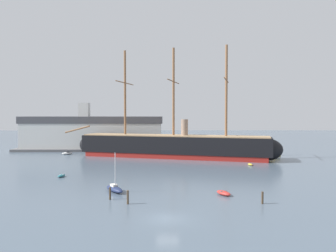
{
  "coord_description": "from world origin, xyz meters",
  "views": [
    {
      "loc": [
        -0.28,
        -34.89,
        11.53
      ],
      "look_at": [
        0.36,
        34.47,
        9.06
      ],
      "focal_mm": 34.13,
      "sensor_mm": 36.0,
      "label": 1
    }
  ],
  "objects_px": {
    "dinghy_mid_left": "(61,176)",
    "sailboat_far_right": "(272,156)",
    "dockside_warehouse_left": "(93,133)",
    "dinghy_distant_centre": "(176,150)",
    "mooring_piling_left_pair": "(262,198)",
    "motorboat_far_left": "(67,153)",
    "mooring_piling_right_pair": "(110,193)",
    "dinghy_foreground_right": "(224,193)",
    "sailboat_foreground_left": "(115,189)",
    "mooring_piling_nearest": "(128,197)",
    "dinghy_alongside_stern": "(250,164)",
    "tall_ship": "(173,146)"
  },
  "relations": [
    {
      "from": "dinghy_mid_left",
      "to": "sailboat_far_right",
      "type": "relative_size",
      "value": 0.37
    },
    {
      "from": "dockside_warehouse_left",
      "to": "dinghy_distant_centre",
      "type": "bearing_deg",
      "value": -8.44
    },
    {
      "from": "sailboat_far_right",
      "to": "mooring_piling_left_pair",
      "type": "relative_size",
      "value": 3.77
    },
    {
      "from": "motorboat_far_left",
      "to": "mooring_piling_right_pair",
      "type": "distance_m",
      "value": 53.34
    },
    {
      "from": "dinghy_foreground_right",
      "to": "dockside_warehouse_left",
      "type": "bearing_deg",
      "value": 118.46
    },
    {
      "from": "sailboat_foreground_left",
      "to": "dinghy_mid_left",
      "type": "distance_m",
      "value": 16.32
    },
    {
      "from": "dinghy_foreground_right",
      "to": "dockside_warehouse_left",
      "type": "height_order",
      "value": "dockside_warehouse_left"
    },
    {
      "from": "mooring_piling_nearest",
      "to": "mooring_piling_right_pair",
      "type": "xyz_separation_m",
      "value": [
        -2.67,
        2.26,
        -0.06
      ]
    },
    {
      "from": "dinghy_alongside_stern",
      "to": "mooring_piling_nearest",
      "type": "height_order",
      "value": "mooring_piling_nearest"
    },
    {
      "from": "dinghy_mid_left",
      "to": "dockside_warehouse_left",
      "type": "bearing_deg",
      "value": 95.44
    },
    {
      "from": "motorboat_far_left",
      "to": "sailboat_far_right",
      "type": "distance_m",
      "value": 57.57
    },
    {
      "from": "mooring_piling_left_pair",
      "to": "mooring_piling_right_pair",
      "type": "relative_size",
      "value": 0.95
    },
    {
      "from": "motorboat_far_left",
      "to": "mooring_piling_right_pair",
      "type": "height_order",
      "value": "mooring_piling_right_pair"
    },
    {
      "from": "motorboat_far_left",
      "to": "mooring_piling_right_pair",
      "type": "xyz_separation_m",
      "value": [
        20.82,
        -49.11,
        0.4
      ]
    },
    {
      "from": "sailboat_foreground_left",
      "to": "dinghy_alongside_stern",
      "type": "xyz_separation_m",
      "value": [
        26.87,
        24.63,
        -0.27
      ]
    },
    {
      "from": "motorboat_far_left",
      "to": "mooring_piling_left_pair",
      "type": "height_order",
      "value": "mooring_piling_left_pair"
    },
    {
      "from": "sailboat_foreground_left",
      "to": "sailboat_far_right",
      "type": "relative_size",
      "value": 0.99
    },
    {
      "from": "sailboat_far_right",
      "to": "dinghy_distant_centre",
      "type": "distance_m",
      "value": 29.28
    },
    {
      "from": "mooring_piling_left_pair",
      "to": "dinghy_foreground_right",
      "type": "bearing_deg",
      "value": 133.26
    },
    {
      "from": "dinghy_foreground_right",
      "to": "sailboat_far_right",
      "type": "relative_size",
      "value": 0.49
    },
    {
      "from": "mooring_piling_left_pair",
      "to": "dockside_warehouse_left",
      "type": "xyz_separation_m",
      "value": [
        -36.04,
        63.2,
        4.66
      ]
    },
    {
      "from": "sailboat_foreground_left",
      "to": "dinghy_foreground_right",
      "type": "distance_m",
      "value": 16.05
    },
    {
      "from": "mooring_piling_left_pair",
      "to": "mooring_piling_right_pair",
      "type": "height_order",
      "value": "mooring_piling_right_pair"
    },
    {
      "from": "dinghy_foreground_right",
      "to": "dinghy_mid_left",
      "type": "height_order",
      "value": "dinghy_foreground_right"
    },
    {
      "from": "mooring_piling_nearest",
      "to": "tall_ship",
      "type": "bearing_deg",
      "value": 81.0
    },
    {
      "from": "sailboat_foreground_left",
      "to": "motorboat_far_left",
      "type": "distance_m",
      "value": 49.44
    },
    {
      "from": "sailboat_far_right",
      "to": "tall_ship",
      "type": "bearing_deg",
      "value": -179.99
    },
    {
      "from": "sailboat_foreground_left",
      "to": "mooring_piling_left_pair",
      "type": "relative_size",
      "value": 3.73
    },
    {
      "from": "dockside_warehouse_left",
      "to": "motorboat_far_left",
      "type": "bearing_deg",
      "value": -112.32
    },
    {
      "from": "mooring_piling_right_pair",
      "to": "dinghy_alongside_stern",
      "type": "bearing_deg",
      "value": 47.12
    },
    {
      "from": "dinghy_foreground_right",
      "to": "sailboat_far_right",
      "type": "distance_m",
      "value": 45.08
    },
    {
      "from": "dinghy_alongside_stern",
      "to": "dockside_warehouse_left",
      "type": "distance_m",
      "value": 53.71
    },
    {
      "from": "dockside_warehouse_left",
      "to": "mooring_piling_right_pair",
      "type": "bearing_deg",
      "value": -75.3
    },
    {
      "from": "dinghy_foreground_right",
      "to": "motorboat_far_left",
      "type": "bearing_deg",
      "value": 128.01
    },
    {
      "from": "sailboat_far_right",
      "to": "dockside_warehouse_left",
      "type": "height_order",
      "value": "dockside_warehouse_left"
    },
    {
      "from": "dinghy_distant_centre",
      "to": "mooring_piling_right_pair",
      "type": "distance_m",
      "value": 57.96
    },
    {
      "from": "mooring_piling_left_pair",
      "to": "dockside_warehouse_left",
      "type": "height_order",
      "value": "dockside_warehouse_left"
    },
    {
      "from": "mooring_piling_left_pair",
      "to": "dockside_warehouse_left",
      "type": "relative_size",
      "value": 0.03
    },
    {
      "from": "sailboat_foreground_left",
      "to": "dinghy_foreground_right",
      "type": "bearing_deg",
      "value": -7.4
    },
    {
      "from": "mooring_piling_right_pair",
      "to": "sailboat_foreground_left",
      "type": "bearing_deg",
      "value": 90.76
    },
    {
      "from": "dinghy_distant_centre",
      "to": "tall_ship",
      "type": "bearing_deg",
      "value": -94.85
    },
    {
      "from": "dinghy_alongside_stern",
      "to": "sailboat_foreground_left",
      "type": "bearing_deg",
      "value": -137.49
    },
    {
      "from": "sailboat_far_right",
      "to": "dinghy_distant_centre",
      "type": "xyz_separation_m",
      "value": [
        -25.38,
        14.58,
        -0.25
      ]
    },
    {
      "from": "sailboat_foreground_left",
      "to": "dinghy_distant_centre",
      "type": "xyz_separation_m",
      "value": [
        11.03,
        52.67,
        -0.25
      ]
    },
    {
      "from": "sailboat_foreground_left",
      "to": "dinghy_alongside_stern",
      "type": "height_order",
      "value": "sailboat_foreground_left"
    },
    {
      "from": "tall_ship",
      "to": "mooring_piling_nearest",
      "type": "distance_m",
      "value": 45.2
    },
    {
      "from": "dinghy_distant_centre",
      "to": "mooring_piling_left_pair",
      "type": "xyz_separation_m",
      "value": [
        9.1,
        -59.21,
        0.54
      ]
    },
    {
      "from": "dinghy_mid_left",
      "to": "mooring_piling_nearest",
      "type": "height_order",
      "value": "mooring_piling_nearest"
    },
    {
      "from": "dinghy_foreground_right",
      "to": "mooring_piling_right_pair",
      "type": "distance_m",
      "value": 16.02
    },
    {
      "from": "sailboat_far_right",
      "to": "dockside_warehouse_left",
      "type": "bearing_deg",
      "value": 160.45
    }
  ]
}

